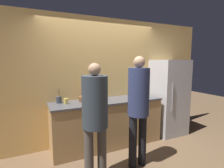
# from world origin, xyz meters

# --- Properties ---
(ground_plane) EXTENTS (14.00, 14.00, 0.00)m
(ground_plane) POSITION_xyz_m (0.00, 0.00, 0.00)
(ground_plane) COLOR brown
(wall_back) EXTENTS (5.20, 0.06, 2.60)m
(wall_back) POSITION_xyz_m (0.00, 0.68, 1.30)
(wall_back) COLOR #E0B266
(wall_back) RESTS_ON ground_plane
(counter) EXTENTS (2.24, 0.66, 0.94)m
(counter) POSITION_xyz_m (0.00, 0.36, 0.47)
(counter) COLOR tan
(counter) RESTS_ON ground_plane
(refrigerator) EXTENTS (0.72, 0.69, 1.74)m
(refrigerator) POSITION_xyz_m (1.56, 0.33, 0.87)
(refrigerator) COLOR #B7B7BC
(refrigerator) RESTS_ON ground_plane
(person_left) EXTENTS (0.35, 0.35, 1.69)m
(person_left) POSITION_xyz_m (-0.60, -0.58, 1.01)
(person_left) COLOR #4C4742
(person_left) RESTS_ON ground_plane
(person_center) EXTENTS (0.34, 0.34, 1.79)m
(person_center) POSITION_xyz_m (0.15, -0.51, 1.06)
(person_center) COLOR black
(person_center) RESTS_ON ground_plane
(fruit_bowl) EXTENTS (0.26, 0.26, 0.13)m
(fruit_bowl) POSITION_xyz_m (-0.42, 0.47, 0.99)
(fruit_bowl) COLOR brown
(fruit_bowl) RESTS_ON counter
(utensil_crock) EXTENTS (0.10, 0.10, 0.29)m
(utensil_crock) POSITION_xyz_m (-0.91, 0.52, 1.01)
(utensil_crock) COLOR #3D424C
(utensil_crock) RESTS_ON counter
(bottle_green) EXTENTS (0.06, 0.06, 0.26)m
(bottle_green) POSITION_xyz_m (0.77, 0.27, 1.04)
(bottle_green) COLOR #236033
(bottle_green) RESTS_ON counter
(bottle_amber) EXTENTS (0.07, 0.07, 0.18)m
(bottle_amber) POSITION_xyz_m (0.58, 0.24, 1.01)
(bottle_amber) COLOR brown
(bottle_amber) RESTS_ON counter
(cup_yellow) EXTENTS (0.08, 0.08, 0.09)m
(cup_yellow) POSITION_xyz_m (-0.81, 0.42, 0.99)
(cup_yellow) COLOR gold
(cup_yellow) RESTS_ON counter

